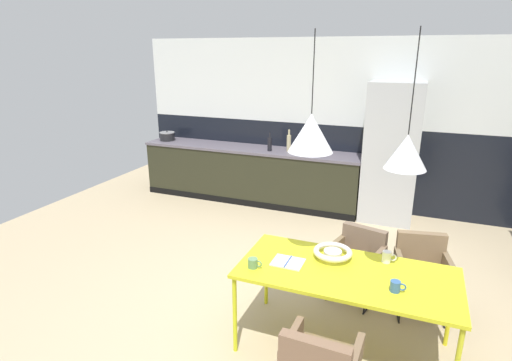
{
  "coord_description": "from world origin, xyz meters",
  "views": [
    {
      "loc": [
        1.12,
        -3.17,
        2.43
      ],
      "look_at": [
        -0.54,
        0.95,
        1.02
      ],
      "focal_mm": 28.78,
      "sensor_mm": 36.0,
      "label": 1
    }
  ],
  "objects_px": {
    "armchair_facing_counter": "(358,253)",
    "armchair_by_stool": "(319,361)",
    "dining_table": "(347,276)",
    "pendant_lamp_over_table_near": "(311,133)",
    "mug_dark_espresso": "(387,257)",
    "bottle_wine_green": "(289,143)",
    "armchair_near_window": "(422,263)",
    "mug_glass_clear": "(396,286)",
    "open_book": "(288,262)",
    "refrigerator_column": "(391,153)",
    "mug_wide_latte": "(253,263)",
    "bottle_vinegar_dark": "(270,144)",
    "fruit_bowl": "(333,252)",
    "cooking_pot": "(167,136)",
    "pendant_lamp_over_table_far": "(406,152)"
  },
  "relations": [
    {
      "from": "armchair_facing_counter",
      "to": "armchair_by_stool",
      "type": "xyz_separation_m",
      "value": [
        -0.01,
        -1.64,
        0.01
      ]
    },
    {
      "from": "dining_table",
      "to": "pendant_lamp_over_table_near",
      "type": "relative_size",
      "value": 1.95
    },
    {
      "from": "mug_dark_espresso",
      "to": "bottle_wine_green",
      "type": "relative_size",
      "value": 0.34
    },
    {
      "from": "dining_table",
      "to": "mug_dark_espresso",
      "type": "height_order",
      "value": "mug_dark_espresso"
    },
    {
      "from": "armchair_near_window",
      "to": "mug_glass_clear",
      "type": "distance_m",
      "value": 1.05
    },
    {
      "from": "open_book",
      "to": "armchair_facing_counter",
      "type": "bearing_deg",
      "value": 62.64
    },
    {
      "from": "pendant_lamp_over_table_near",
      "to": "armchair_facing_counter",
      "type": "bearing_deg",
      "value": 68.51
    },
    {
      "from": "refrigerator_column",
      "to": "armchair_near_window",
      "type": "relative_size",
      "value": 2.68
    },
    {
      "from": "armchair_by_stool",
      "to": "pendant_lamp_over_table_near",
      "type": "distance_m",
      "value": 1.6
    },
    {
      "from": "refrigerator_column",
      "to": "mug_dark_espresso",
      "type": "relative_size",
      "value": 17.29
    },
    {
      "from": "mug_wide_latte",
      "to": "bottle_vinegar_dark",
      "type": "xyz_separation_m",
      "value": [
        -1.04,
        3.23,
        0.24
      ]
    },
    {
      "from": "mug_wide_latte",
      "to": "bottle_wine_green",
      "type": "xyz_separation_m",
      "value": [
        -0.75,
        3.32,
        0.27
      ]
    },
    {
      "from": "armchair_facing_counter",
      "to": "mug_wide_latte",
      "type": "height_order",
      "value": "mug_wide_latte"
    },
    {
      "from": "refrigerator_column",
      "to": "mug_dark_espresso",
      "type": "xyz_separation_m",
      "value": [
        0.21,
        -2.82,
        -0.23
      ]
    },
    {
      "from": "fruit_bowl",
      "to": "mug_glass_clear",
      "type": "relative_size",
      "value": 2.85
    },
    {
      "from": "armchair_facing_counter",
      "to": "pendant_lamp_over_table_near",
      "type": "xyz_separation_m",
      "value": [
        -0.33,
        -0.84,
        1.36
      ]
    },
    {
      "from": "mug_glass_clear",
      "to": "armchair_facing_counter",
      "type": "bearing_deg",
      "value": 111.59
    },
    {
      "from": "armchair_facing_counter",
      "to": "cooking_pot",
      "type": "xyz_separation_m",
      "value": [
        -3.71,
        2.23,
        0.5
      ]
    },
    {
      "from": "armchair_by_stool",
      "to": "cooking_pot",
      "type": "bearing_deg",
      "value": 136.02
    },
    {
      "from": "armchair_near_window",
      "to": "mug_wide_latte",
      "type": "height_order",
      "value": "mug_wide_latte"
    },
    {
      "from": "fruit_bowl",
      "to": "mug_glass_clear",
      "type": "distance_m",
      "value": 0.63
    },
    {
      "from": "mug_wide_latte",
      "to": "pendant_lamp_over_table_far",
      "type": "distance_m",
      "value": 1.47
    },
    {
      "from": "bottle_wine_green",
      "to": "pendant_lamp_over_table_near",
      "type": "xyz_separation_m",
      "value": [
        1.13,
        -3.07,
        0.79
      ]
    },
    {
      "from": "armchair_facing_counter",
      "to": "mug_dark_espresso",
      "type": "height_order",
      "value": "mug_dark_espresso"
    },
    {
      "from": "armchair_facing_counter",
      "to": "bottle_wine_green",
      "type": "height_order",
      "value": "bottle_wine_green"
    },
    {
      "from": "mug_wide_latte",
      "to": "mug_dark_espresso",
      "type": "xyz_separation_m",
      "value": [
        1.01,
        0.5,
        0.01
      ]
    },
    {
      "from": "armchair_near_window",
      "to": "refrigerator_column",
      "type": "bearing_deg",
      "value": -88.81
    },
    {
      "from": "mug_glass_clear",
      "to": "pendant_lamp_over_table_near",
      "type": "distance_m",
      "value": 1.3
    },
    {
      "from": "armchair_by_stool",
      "to": "armchair_facing_counter",
      "type": "bearing_deg",
      "value": 91.94
    },
    {
      "from": "bottle_wine_green",
      "to": "refrigerator_column",
      "type": "bearing_deg",
      "value": 0.04
    },
    {
      "from": "armchair_near_window",
      "to": "mug_wide_latte",
      "type": "xyz_separation_m",
      "value": [
        -1.3,
        -1.06,
        0.28
      ]
    },
    {
      "from": "armchair_facing_counter",
      "to": "mug_dark_espresso",
      "type": "distance_m",
      "value": 0.72
    },
    {
      "from": "armchair_near_window",
      "to": "cooking_pot",
      "type": "relative_size",
      "value": 2.88
    },
    {
      "from": "refrigerator_column",
      "to": "mug_glass_clear",
      "type": "distance_m",
      "value": 3.27
    },
    {
      "from": "mug_wide_latte",
      "to": "cooking_pot",
      "type": "relative_size",
      "value": 0.46
    },
    {
      "from": "dining_table",
      "to": "bottle_vinegar_dark",
      "type": "relative_size",
      "value": 5.76
    },
    {
      "from": "mug_glass_clear",
      "to": "bottle_vinegar_dark",
      "type": "relative_size",
      "value": 0.38
    },
    {
      "from": "mug_dark_espresso",
      "to": "cooking_pot",
      "type": "height_order",
      "value": "cooking_pot"
    },
    {
      "from": "dining_table",
      "to": "cooking_pot",
      "type": "bearing_deg",
      "value": 140.43
    },
    {
      "from": "armchair_by_stool",
      "to": "mug_dark_espresso",
      "type": "xyz_separation_m",
      "value": [
        0.31,
        1.06,
        0.3
      ]
    },
    {
      "from": "bottle_wine_green",
      "to": "pendant_lamp_over_table_near",
      "type": "height_order",
      "value": "pendant_lamp_over_table_near"
    },
    {
      "from": "mug_dark_espresso",
      "to": "bottle_vinegar_dark",
      "type": "xyz_separation_m",
      "value": [
        -2.05,
        2.73,
        0.24
      ]
    },
    {
      "from": "armchair_near_window",
      "to": "pendant_lamp_over_table_far",
      "type": "height_order",
      "value": "pendant_lamp_over_table_far"
    },
    {
      "from": "open_book",
      "to": "mug_glass_clear",
      "type": "relative_size",
      "value": 2.22
    },
    {
      "from": "armchair_by_stool",
      "to": "bottle_wine_green",
      "type": "relative_size",
      "value": 2.14
    },
    {
      "from": "refrigerator_column",
      "to": "mug_wide_latte",
      "type": "xyz_separation_m",
      "value": [
        -0.8,
        -3.32,
        -0.24
      ]
    },
    {
      "from": "open_book",
      "to": "pendant_lamp_over_table_far",
      "type": "xyz_separation_m",
      "value": [
        0.83,
        0.01,
        1.02
      ]
    },
    {
      "from": "mug_glass_clear",
      "to": "pendant_lamp_over_table_near",
      "type": "relative_size",
      "value": 0.13
    },
    {
      "from": "mug_dark_espresso",
      "to": "cooking_pot",
      "type": "bearing_deg",
      "value": 145.03
    },
    {
      "from": "bottle_wine_green",
      "to": "pendant_lamp_over_table_far",
      "type": "bearing_deg",
      "value": -59.76
    }
  ]
}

